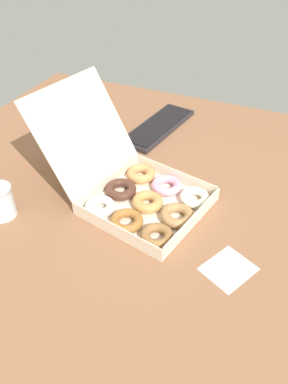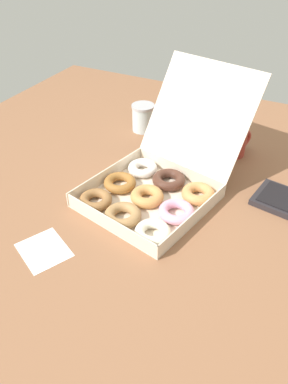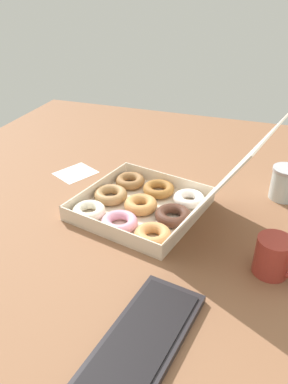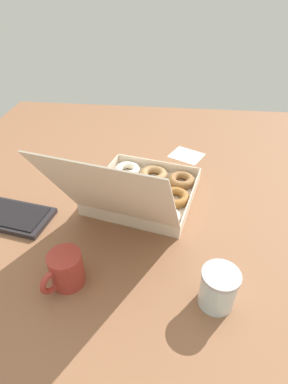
{
  "view_description": "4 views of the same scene",
  "coord_description": "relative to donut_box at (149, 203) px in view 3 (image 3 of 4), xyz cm",
  "views": [
    {
      "loc": [
        -83.1,
        -39.25,
        81.74
      ],
      "look_at": [
        3.1,
        -2.03,
        5.85
      ],
      "focal_mm": 35.0,
      "sensor_mm": 36.0,
      "label": 1
    },
    {
      "loc": [
        42.81,
        -84.32,
        72.66
      ],
      "look_at": [
        2.58,
        -4.06,
        3.96
      ],
      "focal_mm": 35.0,
      "sensor_mm": 36.0,
      "label": 2
    },
    {
      "loc": [
        94.73,
        29.57,
        63.81
      ],
      "look_at": [
        1.53,
        -2.77,
        5.59
      ],
      "focal_mm": 35.0,
      "sensor_mm": 36.0,
      "label": 3
    },
    {
      "loc": [
        -6.03,
        82.78,
        66.5
      ],
      "look_at": [
        3.23,
        -1.45,
        2.86
      ],
      "focal_mm": 28.0,
      "sensor_mm": 36.0,
      "label": 4
    }
  ],
  "objects": [
    {
      "name": "coffee_mug",
      "position": [
        15.03,
        36.61,
        1.25
      ],
      "size": [
        9.17,
        11.73,
        9.89
      ],
      "color": "#A6362C",
      "rests_on": "ground_plane"
    },
    {
      "name": "donut_box",
      "position": [
        0.0,
        0.0,
        0.0
      ],
      "size": [
        45.41,
        59.48,
        34.19
      ],
      "color": "beige",
      "rests_on": "ground_plane"
    },
    {
      "name": "ground_plane",
      "position": [
        -4.16,
        0.22,
        -4.82
      ],
      "size": [
        180.0,
        180.0,
        2.0
      ],
      "primitive_type": "cube",
      "color": "#8B5C3E"
    },
    {
      "name": "glass_jar",
      "position": [
        -23.05,
        38.19,
        1.6
      ],
      "size": [
        9.15,
        9.15,
        10.75
      ],
      "color": "silver",
      "rests_on": "ground_plane"
    },
    {
      "name": "keyboard",
      "position": [
        48.93,
        12.89,
        -2.76
      ],
      "size": [
        43.11,
        20.7,
        2.2
      ],
      "color": "#272327",
      "rests_on": "ground_plane"
    },
    {
      "name": "paper_napkin",
      "position": [
        -16.31,
        -33.91,
        -3.75
      ],
      "size": [
        17.08,
        16.19,
        0.15
      ],
      "primitive_type": "cube",
      "rotation": [
        0.0,
        0.0,
        -0.47
      ],
      "color": "white",
      "rests_on": "ground_plane"
    }
  ]
}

